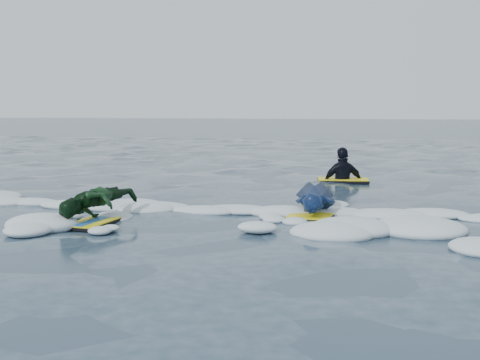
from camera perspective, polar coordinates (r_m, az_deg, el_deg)
name	(u,v)px	position (r m, az deg, el deg)	size (l,w,h in m)	color
ground	(148,231)	(8.01, -8.71, -4.77)	(120.00, 120.00, 0.00)	#182B3A
foam_band	(169,216)	(8.98, -6.71, -3.43)	(12.00, 3.10, 0.30)	white
prone_woman_unit	(315,200)	(9.08, 7.10, -1.89)	(0.80, 1.69, 0.43)	black
prone_child_unit	(98,205)	(8.60, -13.32, -2.33)	(1.03, 1.41, 0.50)	black
waiting_rider_unit	(343,185)	(12.92, 9.72, -0.43)	(1.09, 0.68, 1.60)	black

